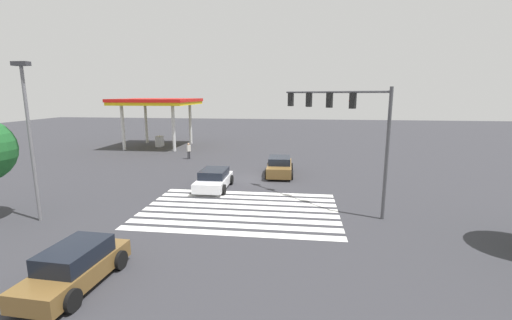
{
  "coord_description": "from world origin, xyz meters",
  "views": [
    {
      "loc": [
        3.23,
        -25.32,
        6.43
      ],
      "look_at": [
        0.0,
        0.0,
        1.48
      ],
      "focal_mm": 24.0,
      "sensor_mm": 36.0,
      "label": 1
    }
  ],
  "objects_px": {
    "traffic_signal_mast": "(343,117)",
    "pedestrian": "(189,150)",
    "car_1": "(280,166)",
    "car_2": "(75,266)",
    "street_light_pole_a": "(29,128)",
    "car_0": "(214,179)"
  },
  "relations": [
    {
      "from": "traffic_signal_mast",
      "to": "pedestrian",
      "type": "bearing_deg",
      "value": 0.94
    },
    {
      "from": "car_1",
      "to": "pedestrian",
      "type": "xyz_separation_m",
      "value": [
        -9.43,
        5.73,
        0.19
      ]
    },
    {
      "from": "car_2",
      "to": "street_light_pole_a",
      "type": "bearing_deg",
      "value": -130.26
    },
    {
      "from": "traffic_signal_mast",
      "to": "pedestrian",
      "type": "relative_size",
      "value": 4.21
    },
    {
      "from": "car_0",
      "to": "car_2",
      "type": "height_order",
      "value": "car_2"
    },
    {
      "from": "traffic_signal_mast",
      "to": "street_light_pole_a",
      "type": "bearing_deg",
      "value": 60.98
    },
    {
      "from": "car_0",
      "to": "pedestrian",
      "type": "xyz_separation_m",
      "value": [
        -5.18,
        10.34,
        0.24
      ]
    },
    {
      "from": "car_1",
      "to": "car_2",
      "type": "bearing_deg",
      "value": 159.21
    },
    {
      "from": "car_1",
      "to": "street_light_pole_a",
      "type": "xyz_separation_m",
      "value": [
        -11.66,
        -11.66,
        4.06
      ]
    },
    {
      "from": "car_0",
      "to": "car_1",
      "type": "distance_m",
      "value": 6.27
    },
    {
      "from": "car_0",
      "to": "car_1",
      "type": "xyz_separation_m",
      "value": [
        4.25,
        4.61,
        0.06
      ]
    },
    {
      "from": "traffic_signal_mast",
      "to": "street_light_pole_a",
      "type": "distance_m",
      "value": 16.23
    },
    {
      "from": "car_0",
      "to": "car_2",
      "type": "distance_m",
      "value": 12.56
    },
    {
      "from": "car_1",
      "to": "pedestrian",
      "type": "relative_size",
      "value": 2.96
    },
    {
      "from": "car_0",
      "to": "street_light_pole_a",
      "type": "distance_m",
      "value": 11.03
    },
    {
      "from": "car_2",
      "to": "pedestrian",
      "type": "xyz_separation_m",
      "value": [
        -3.52,
        22.79,
        0.21
      ]
    },
    {
      "from": "car_1",
      "to": "traffic_signal_mast",
      "type": "bearing_deg",
      "value": -153.03
    },
    {
      "from": "car_2",
      "to": "car_1",
      "type": "bearing_deg",
      "value": 163.78
    },
    {
      "from": "car_2",
      "to": "pedestrian",
      "type": "bearing_deg",
      "value": -168.33
    },
    {
      "from": "car_0",
      "to": "traffic_signal_mast",
      "type": "bearing_deg",
      "value": 72.02
    },
    {
      "from": "car_0",
      "to": "street_light_pole_a",
      "type": "bearing_deg",
      "value": -46.87
    },
    {
      "from": "traffic_signal_mast",
      "to": "car_2",
      "type": "height_order",
      "value": "traffic_signal_mast"
    }
  ]
}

